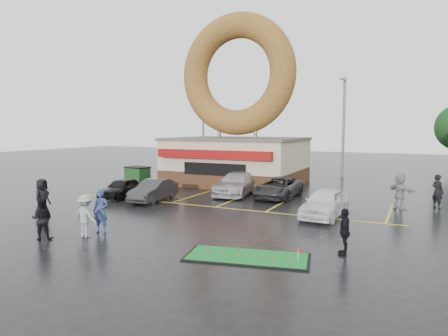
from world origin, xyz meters
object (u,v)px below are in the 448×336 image
at_px(streetlight_left, 203,125).
at_px(car_silver, 237,184).
at_px(car_white, 325,203).
at_px(dumpster, 137,176).
at_px(car_black, 122,188).
at_px(putting_green, 247,257).
at_px(car_dgrey, 154,190).
at_px(person_cameraman, 345,231).
at_px(streetlight_mid, 343,125).
at_px(person_blue, 101,211).
at_px(car_grey, 278,187).
at_px(donut_shop, 237,128).

xyz_separation_m(streetlight_left, car_silver, (9.30, -12.05, -4.04)).
relative_size(car_white, dumpster, 2.36).
distance_m(car_black, putting_green, 14.09).
bearing_deg(dumpster, car_dgrey, -34.42).
relative_size(car_white, person_cameraman, 2.55).
distance_m(streetlight_mid, person_blue, 25.57).
height_order(streetlight_left, putting_green, streetlight_left).
distance_m(car_dgrey, putting_green, 12.04).
relative_size(streetlight_mid, car_silver, 1.75).
bearing_deg(car_dgrey, car_grey, 29.55).
distance_m(person_blue, putting_green, 7.00).
distance_m(car_white, dumpster, 17.04).
distance_m(car_dgrey, car_grey, 7.94).
bearing_deg(person_blue, putting_green, -15.28).
distance_m(car_grey, person_cameraman, 11.69).
height_order(streetlight_mid, car_grey, streetlight_mid).
height_order(car_grey, person_cameraman, person_cameraman).
bearing_deg(car_black, dumpster, 114.68).
distance_m(car_grey, putting_green, 12.34).
bearing_deg(car_white, person_blue, -133.65).
xyz_separation_m(car_black, car_dgrey, (2.51, 0.00, 0.03)).
xyz_separation_m(car_black, putting_green, (11.92, -7.49, -0.59)).
xyz_separation_m(person_cameraman, dumpster, (-18.03, 11.25, -0.19)).
height_order(car_black, person_cameraman, person_cameraman).
bearing_deg(streetlight_mid, donut_shop, -131.38).
relative_size(car_dgrey, dumpster, 2.21).
relative_size(streetlight_left, car_white, 2.12).
relative_size(streetlight_mid, car_black, 2.44).
xyz_separation_m(streetlight_left, person_cameraman, (18.01, -22.06, -3.95)).
bearing_deg(car_grey, donut_shop, 137.21).
height_order(streetlight_mid, dumpster, streetlight_mid).
distance_m(person_cameraman, dumpster, 21.25).
relative_size(car_dgrey, person_blue, 2.13).
xyz_separation_m(streetlight_mid, car_grey, (-1.80, -12.92, -4.13)).
xyz_separation_m(car_dgrey, car_white, (10.45, 0.08, 0.07)).
relative_size(car_white, putting_green, 0.93).
bearing_deg(car_grey, person_cameraman, -59.26).
bearing_deg(putting_green, car_grey, 103.45).
bearing_deg(streetlight_left, person_blue, -70.98).
distance_m(car_black, car_white, 12.95).
height_order(car_silver, car_white, car_silver).
relative_size(car_dgrey, person_cameraman, 2.38).
bearing_deg(donut_shop, dumpster, -151.16).
bearing_deg(person_cameraman, donut_shop, -152.98).
height_order(car_dgrey, person_blue, person_blue).
xyz_separation_m(donut_shop, car_grey, (5.20, -4.97, -3.81)).
xyz_separation_m(streetlight_left, streetlight_mid, (14.00, 1.00, 0.00)).
bearing_deg(streetlight_mid, car_grey, -97.93).
height_order(car_black, car_grey, car_grey).
height_order(donut_shop, car_silver, donut_shop).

